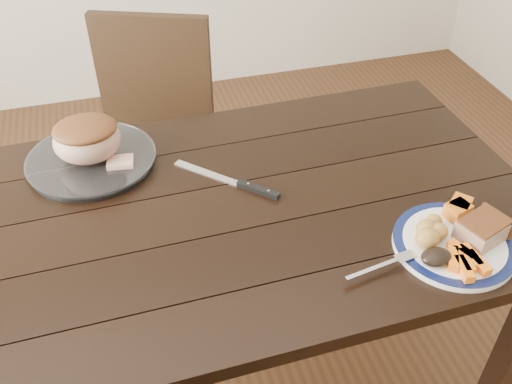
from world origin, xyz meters
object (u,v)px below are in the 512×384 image
object	(u,v)px
fork	(386,264)
chair_far	(152,133)
roast_joint	(87,140)
carving_knife	(245,185)
dinner_plate	(453,245)
dining_table	(225,235)
pork_slice	(482,230)
serving_platter	(92,161)

from	to	relation	value
fork	chair_far	bearing A→B (deg)	101.65
fork	roast_joint	size ratio (longest dim) A/B	0.98
roast_joint	carving_knife	size ratio (longest dim) A/B	0.75
fork	carving_knife	xyz separation A→B (m)	(-0.22, 0.37, -0.01)
chair_far	fork	size ratio (longest dim) A/B	5.22
carving_knife	dinner_plate	bearing A→B (deg)	4.84
dinner_plate	roast_joint	bearing A→B (deg)	144.30
fork	roast_joint	xyz separation A→B (m)	(-0.60, 0.59, 0.06)
dining_table	chair_far	world-z (taller)	chair_far
chair_far	pork_slice	bearing A→B (deg)	144.11
serving_platter	roast_joint	world-z (taller)	roast_joint
dining_table	serving_platter	size ratio (longest dim) A/B	4.69
dinner_plate	pork_slice	distance (m)	0.07
dinner_plate	roast_joint	world-z (taller)	roast_joint
fork	serving_platter	bearing A→B (deg)	126.19
serving_platter	roast_joint	bearing A→B (deg)	0.00
chair_far	dining_table	bearing A→B (deg)	119.65
chair_far	carving_knife	world-z (taller)	chair_far
roast_joint	carving_knife	world-z (taller)	roast_joint
dining_table	pork_slice	bearing A→B (deg)	-27.75
carving_knife	serving_platter	bearing A→B (deg)	-164.57
dinner_plate	pork_slice	xyz separation A→B (m)	(0.06, -0.01, 0.04)
serving_platter	pork_slice	distance (m)	1.02
serving_platter	carving_knife	size ratio (longest dim) A/B	1.42
dining_table	dinner_plate	xyz separation A→B (m)	(0.48, -0.28, 0.10)
serving_platter	carving_knife	xyz separation A→B (m)	(0.38, -0.22, -0.00)
dinner_plate	serving_platter	world-z (taller)	serving_platter
dinner_plate	pork_slice	world-z (taller)	pork_slice
chair_far	roast_joint	bearing A→B (deg)	87.30
dining_table	dinner_plate	distance (m)	0.57
roast_joint	carving_knife	distance (m)	0.44
pork_slice	roast_joint	world-z (taller)	roast_joint
serving_platter	carving_knife	distance (m)	0.44
roast_joint	fork	bearing A→B (deg)	-44.38
dining_table	dinner_plate	bearing A→B (deg)	-30.25
chair_far	fork	xyz separation A→B (m)	(0.40, -1.04, 0.25)
fork	dinner_plate	bearing A→B (deg)	-2.38
chair_far	fork	world-z (taller)	chair_far
carving_knife	roast_joint	bearing A→B (deg)	-164.57
pork_slice	fork	size ratio (longest dim) A/B	0.59
chair_far	dinner_plate	distance (m)	1.19
dinner_plate	serving_platter	distance (m)	0.97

